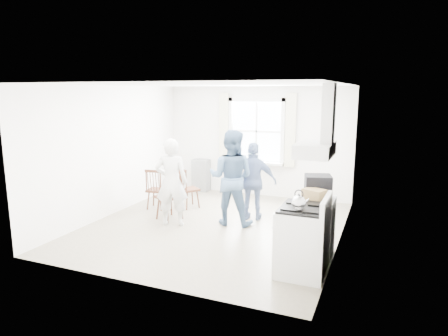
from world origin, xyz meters
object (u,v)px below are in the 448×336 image
at_px(person_left, 172,182).
at_px(person_mid, 231,178).
at_px(windsor_chair_a, 155,185).
at_px(windsor_chair_b, 185,184).
at_px(low_cabinet, 317,227).
at_px(windsor_chair_c, 172,190).
at_px(stereo_stack, 318,186).
at_px(gas_stove, 303,240).
at_px(person_right, 254,181).

bearing_deg(person_left, person_mid, -172.74).
bearing_deg(windsor_chair_a, windsor_chair_b, 33.15).
height_order(low_cabinet, windsor_chair_c, windsor_chair_c).
relative_size(stereo_stack, windsor_chair_b, 0.53).
distance_m(gas_stove, person_right, 2.44).
bearing_deg(low_cabinet, windsor_chair_c, 167.65).
bearing_deg(person_right, low_cabinet, 129.13).
height_order(stereo_stack, windsor_chair_c, stereo_stack).
bearing_deg(person_right, windsor_chair_b, -15.43).
relative_size(gas_stove, windsor_chair_b, 1.28).
bearing_deg(windsor_chair_b, low_cabinet, -25.98).
bearing_deg(low_cabinet, windsor_chair_b, 154.02).
height_order(person_left, person_right, person_left).
bearing_deg(person_right, windsor_chair_c, 16.19).
height_order(gas_stove, person_right, person_right).
bearing_deg(windsor_chair_b, windsor_chair_a, -146.85).
bearing_deg(windsor_chair_b, stereo_stack, -25.21).
distance_m(person_left, person_mid, 1.11).
relative_size(stereo_stack, windsor_chair_c, 0.46).
xyz_separation_m(windsor_chair_a, windsor_chair_c, (0.71, -0.49, 0.08)).
distance_m(windsor_chair_b, person_right, 1.62).
height_order(low_cabinet, windsor_chair_b, low_cabinet).
distance_m(windsor_chair_b, windsor_chair_c, 0.87).
xyz_separation_m(stereo_stack, windsor_chair_c, (-2.85, 0.57, -0.46)).
relative_size(windsor_chair_b, windsor_chair_c, 0.87).
bearing_deg(windsor_chair_b, person_left, -75.01).
height_order(person_left, person_mid, person_mid).
bearing_deg(windsor_chair_c, windsor_chair_a, 145.19).
bearing_deg(windsor_chair_a, person_mid, -7.45).
bearing_deg(windsor_chair_c, person_left, -62.19).
xyz_separation_m(stereo_stack, person_left, (-2.72, 0.33, -0.25)).
bearing_deg(windsor_chair_c, stereo_stack, -11.30).
relative_size(person_left, person_mid, 0.92).
distance_m(low_cabinet, windsor_chair_b, 3.38).
xyz_separation_m(low_cabinet, person_mid, (-1.75, 0.88, 0.45)).
bearing_deg(windsor_chair_a, person_right, 4.66).
relative_size(low_cabinet, windsor_chair_a, 1.02).
distance_m(stereo_stack, person_left, 2.75).
xyz_separation_m(stereo_stack, person_mid, (-1.73, 0.82, -0.17)).
height_order(windsor_chair_c, person_mid, person_mid).
height_order(windsor_chair_c, person_left, person_left).
distance_m(windsor_chair_a, windsor_chair_b, 0.65).
height_order(windsor_chair_b, person_mid, person_mid).
xyz_separation_m(windsor_chair_b, windsor_chair_c, (0.16, -0.85, 0.08)).
bearing_deg(person_mid, person_left, 21.25).
bearing_deg(low_cabinet, person_mid, 153.21).
bearing_deg(windsor_chair_b, person_right, -6.52).
distance_m(windsor_chair_b, person_left, 1.17).
xyz_separation_m(windsor_chair_c, person_mid, (1.12, 0.25, 0.28)).
bearing_deg(windsor_chair_a, person_left, -41.27).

